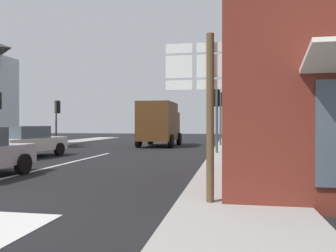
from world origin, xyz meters
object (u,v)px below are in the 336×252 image
(sedan_far, at_px, (25,141))
(delivery_truck, at_px, (159,123))
(route_sign_post, at_px, (210,100))
(traffic_light_far_right, at_px, (221,107))
(traffic_light_far_left, at_px, (57,112))
(traffic_light_near_right, at_px, (217,106))

(sedan_far, bearing_deg, delivery_truck, 64.72)
(sedan_far, relative_size, delivery_truck, 0.86)
(route_sign_post, relative_size, traffic_light_far_right, 0.86)
(sedan_far, bearing_deg, traffic_light_far_left, 108.90)
(sedan_far, bearing_deg, traffic_light_near_right, 19.02)
(route_sign_post, xyz_separation_m, traffic_light_far_left, (-11.73, 16.19, 0.38))
(traffic_light_far_right, bearing_deg, delivery_truck, -179.02)
(delivery_truck, xyz_separation_m, route_sign_post, (4.56, -17.26, 0.35))
(route_sign_post, height_order, traffic_light_far_right, traffic_light_far_right)
(sedan_far, height_order, traffic_light_far_right, traffic_light_far_right)
(delivery_truck, height_order, traffic_light_far_right, traffic_light_far_right)
(delivery_truck, distance_m, traffic_light_near_right, 7.62)
(route_sign_post, bearing_deg, traffic_light_near_right, 91.65)
(delivery_truck, xyz_separation_m, traffic_light_near_right, (4.24, -6.28, 0.83))
(sedan_far, height_order, traffic_light_far_left, traffic_light_far_left)
(sedan_far, relative_size, traffic_light_near_right, 1.30)
(route_sign_post, bearing_deg, traffic_light_far_left, 125.91)
(delivery_truck, relative_size, route_sign_post, 1.57)
(delivery_truck, bearing_deg, route_sign_post, -75.20)
(traffic_light_far_left, bearing_deg, route_sign_post, -54.09)
(traffic_light_far_right, bearing_deg, traffic_light_far_left, -174.29)
(route_sign_post, distance_m, traffic_light_far_right, 17.35)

